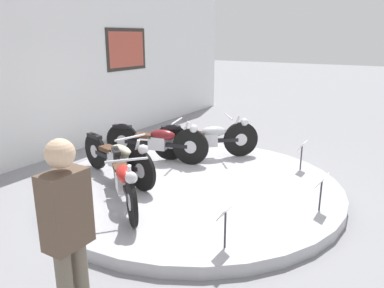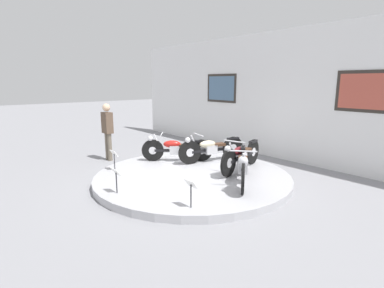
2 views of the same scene
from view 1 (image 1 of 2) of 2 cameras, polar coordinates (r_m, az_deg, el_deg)
ground_plane at (r=6.11m, az=0.30°, el=-7.17°), size 60.00×60.00×0.00m
display_platform at (r=6.08m, az=0.30°, el=-6.47°), size 4.64×4.64×0.16m
back_wall at (r=8.00m, az=-22.03°, el=11.38°), size 14.00×0.22×3.82m
motorcycle_red at (r=5.23m, az=-10.38°, el=-5.24°), size 1.30×1.53×0.78m
motorcycle_cream at (r=6.14m, az=-11.23°, el=-1.91°), size 0.66×1.94×0.80m
motorcycle_maroon at (r=6.93m, az=-5.25°, el=0.51°), size 0.65×1.96×0.81m
motorcycle_silver at (r=7.10m, az=2.53°, el=0.98°), size 1.36×1.57×0.81m
info_placard_front_left at (r=4.15m, az=5.12°, el=-11.06°), size 0.26×0.11×0.51m
info_placard_front_centre at (r=5.25m, az=19.14°, el=-5.91°), size 0.26×0.11×0.51m
info_placard_front_right at (r=6.76m, az=16.40°, el=-0.76°), size 0.26×0.11×0.51m
visitor_standing at (r=3.14m, az=-18.41°, el=-12.28°), size 0.36×0.22×1.70m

